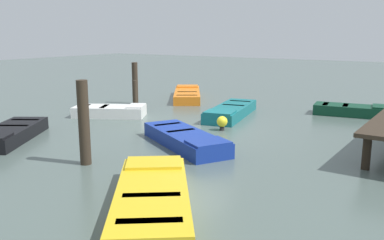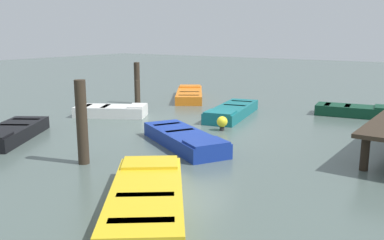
% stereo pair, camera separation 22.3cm
% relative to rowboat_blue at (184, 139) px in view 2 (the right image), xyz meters
% --- Properties ---
extents(ground_plane, '(80.00, 80.00, 0.00)m').
position_rel_rowboat_blue_xyz_m(ground_plane, '(-1.76, -0.90, -0.22)').
color(ground_plane, '#4C5B56').
extents(rowboat_blue, '(2.73, 3.60, 0.46)m').
position_rel_rowboat_blue_xyz_m(rowboat_blue, '(0.00, 0.00, 0.00)').
color(rowboat_blue, navy).
rests_on(rowboat_blue, ground_plane).
extents(rowboat_teal, '(4.00, 1.88, 0.46)m').
position_rel_rowboat_blue_xyz_m(rowboat_teal, '(-4.56, -0.90, -0.00)').
color(rowboat_teal, '#14666B').
rests_on(rowboat_teal, ground_plane).
extents(rowboat_dark_green, '(1.47, 2.88, 0.46)m').
position_rel_rowboat_blue_xyz_m(rowboat_dark_green, '(-7.30, 2.99, 0.00)').
color(rowboat_dark_green, '#0C3823').
rests_on(rowboat_dark_green, ground_plane).
extents(rowboat_yellow, '(3.77, 3.26, 0.46)m').
position_rel_rowboat_blue_xyz_m(rowboat_yellow, '(3.94, 1.89, -0.00)').
color(rowboat_yellow, gold).
rests_on(rowboat_yellow, ground_plane).
extents(rowboat_white, '(2.26, 2.91, 0.46)m').
position_rel_rowboat_blue_xyz_m(rowboat_white, '(-2.02, -4.86, 0.00)').
color(rowboat_white, silver).
rests_on(rowboat_white, ground_plane).
extents(rowboat_orange, '(4.15, 3.27, 0.46)m').
position_rel_rowboat_blue_xyz_m(rowboat_orange, '(-7.37, -4.79, -0.00)').
color(rowboat_orange, orange).
rests_on(rowboat_orange, ground_plane).
extents(rowboat_black, '(3.33, 2.67, 0.46)m').
position_rel_rowboat_blue_xyz_m(rowboat_black, '(2.32, -4.81, 0.00)').
color(rowboat_black, black).
rests_on(rowboat_black, ground_plane).
extents(mooring_piling_mid_left, '(0.16, 0.16, 1.20)m').
position_rel_rowboat_blue_xyz_m(mooring_piling_mid_left, '(-3.99, -5.25, 0.38)').
color(mooring_piling_mid_left, '#33281E').
rests_on(mooring_piling_mid_left, ground_plane).
extents(mooring_piling_near_left, '(0.27, 0.27, 2.08)m').
position_rel_rowboat_blue_xyz_m(mooring_piling_near_left, '(2.72, -1.14, 0.82)').
color(mooring_piling_near_left, '#33281E').
rests_on(mooring_piling_near_left, ground_plane).
extents(mooring_piling_center, '(0.26, 0.26, 1.89)m').
position_rel_rowboat_blue_xyz_m(mooring_piling_center, '(-4.87, -6.00, 0.73)').
color(mooring_piling_center, '#33281E').
rests_on(mooring_piling_center, ground_plane).
extents(marker_buoy, '(0.36, 0.36, 0.48)m').
position_rel_rowboat_blue_xyz_m(marker_buoy, '(-2.29, -0.05, 0.07)').
color(marker_buoy, '#262626').
rests_on(marker_buoy, ground_plane).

